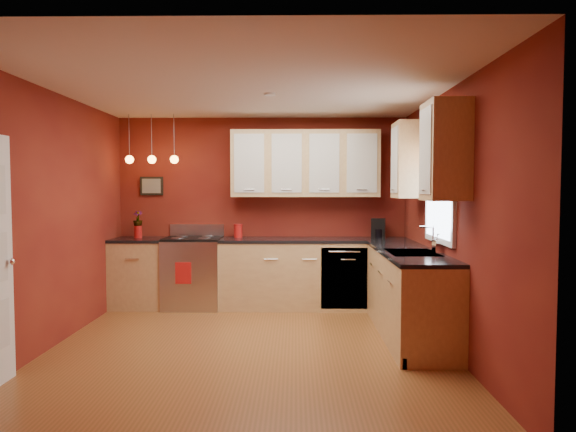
{
  "coord_description": "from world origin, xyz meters",
  "views": [
    {
      "loc": [
        0.46,
        -5.09,
        1.6
      ],
      "look_at": [
        0.38,
        1.0,
        1.29
      ],
      "focal_mm": 32.0,
      "sensor_mm": 36.0,
      "label": 1
    }
  ],
  "objects_px": {
    "coffee_maker": "(378,229)",
    "red_canister": "(238,231)",
    "sink": "(413,255)",
    "gas_range": "(193,272)",
    "soap_pump": "(438,243)"
  },
  "relations": [
    {
      "from": "sink",
      "to": "soap_pump",
      "type": "height_order",
      "value": "sink"
    },
    {
      "from": "gas_range",
      "to": "sink",
      "type": "bearing_deg",
      "value": -29.78
    },
    {
      "from": "gas_range",
      "to": "sink",
      "type": "xyz_separation_m",
      "value": [
        2.62,
        -1.5,
        0.43
      ]
    },
    {
      "from": "gas_range",
      "to": "soap_pump",
      "type": "xyz_separation_m",
      "value": [
        2.87,
        -1.56,
        0.56
      ]
    },
    {
      "from": "coffee_maker",
      "to": "red_canister",
      "type": "bearing_deg",
      "value": -167.14
    },
    {
      "from": "gas_range",
      "to": "red_canister",
      "type": "distance_m",
      "value": 0.83
    },
    {
      "from": "sink",
      "to": "red_canister",
      "type": "bearing_deg",
      "value": 141.21
    },
    {
      "from": "gas_range",
      "to": "sink",
      "type": "height_order",
      "value": "sink"
    },
    {
      "from": "soap_pump",
      "to": "coffee_maker",
      "type": "bearing_deg",
      "value": 101.86
    },
    {
      "from": "sink",
      "to": "red_canister",
      "type": "xyz_separation_m",
      "value": [
        -2.02,
        1.63,
        0.12
      ]
    },
    {
      "from": "coffee_maker",
      "to": "gas_range",
      "type": "bearing_deg",
      "value": -164.18
    },
    {
      "from": "gas_range",
      "to": "red_canister",
      "type": "height_order",
      "value": "red_canister"
    },
    {
      "from": "soap_pump",
      "to": "sink",
      "type": "bearing_deg",
      "value": 167.44
    },
    {
      "from": "red_canister",
      "to": "coffee_maker",
      "type": "relative_size",
      "value": 0.7
    },
    {
      "from": "red_canister",
      "to": "coffee_maker",
      "type": "distance_m",
      "value": 1.92
    }
  ]
}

